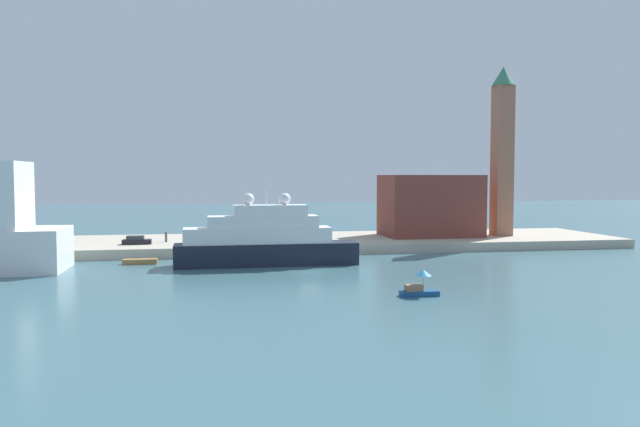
% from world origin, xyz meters
% --- Properties ---
extents(ground, '(400.00, 400.00, 0.00)m').
position_xyz_m(ground, '(0.00, 0.00, 0.00)').
color(ground, '#3D6670').
extents(quay_dock, '(110.00, 22.84, 1.41)m').
position_xyz_m(quay_dock, '(0.00, 27.42, 0.70)').
color(quay_dock, '#B7AD99').
rests_on(quay_dock, ground).
extents(large_yacht, '(23.43, 4.49, 10.55)m').
position_xyz_m(large_yacht, '(-4.88, 7.41, 3.16)').
color(large_yacht, black).
rests_on(large_yacht, ground).
extents(small_motorboat, '(3.69, 1.65, 2.52)m').
position_xyz_m(small_motorboat, '(7.81, -16.27, 0.98)').
color(small_motorboat, navy).
rests_on(small_motorboat, ground).
extents(work_barge, '(4.33, 1.42, 0.66)m').
position_xyz_m(work_barge, '(-20.74, 11.33, 0.33)').
color(work_barge, olive).
rests_on(work_barge, ground).
extents(harbor_building, '(15.59, 10.71, 10.26)m').
position_xyz_m(harbor_building, '(24.93, 27.61, 6.54)').
color(harbor_building, brown).
rests_on(harbor_building, quay_dock).
extents(bell_tower, '(3.84, 3.84, 28.44)m').
position_xyz_m(bell_tower, '(37.16, 26.22, 16.54)').
color(bell_tower, '#9E664C').
rests_on(bell_tower, quay_dock).
extents(parked_car, '(4.19, 1.75, 1.26)m').
position_xyz_m(parked_car, '(-22.38, 22.88, 1.95)').
color(parked_car, black).
rests_on(parked_car, quay_dock).
extents(person_figure, '(0.36, 0.36, 1.76)m').
position_xyz_m(person_figure, '(-18.27, 25.32, 2.23)').
color(person_figure, '#4C4C4C').
rests_on(person_figure, quay_dock).
extents(mooring_bollard, '(0.52, 0.52, 0.64)m').
position_xyz_m(mooring_bollard, '(-1.74, 17.34, 1.73)').
color(mooring_bollard, black).
rests_on(mooring_bollard, quay_dock).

